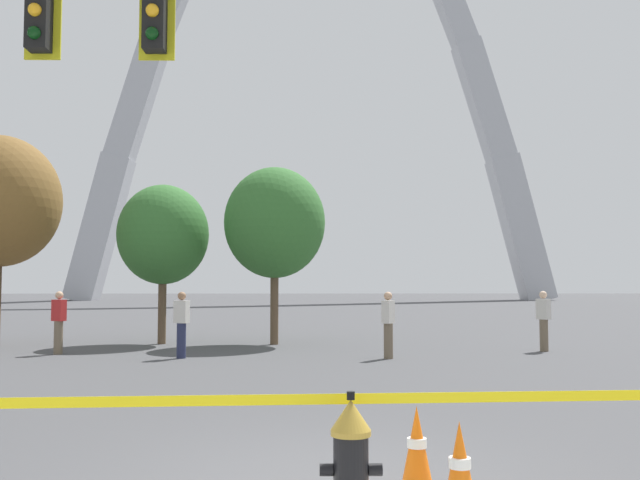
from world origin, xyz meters
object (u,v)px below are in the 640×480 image
object	(u,v)px
pedestrian_walking_right	(388,324)
traffic_cone_by_hydrant	(417,449)
fire_hydrant	(351,463)
pedestrian_near_trees	(59,322)
traffic_cone_curb_edge	(460,470)
monument_arch	(311,82)
pedestrian_walking_left	(181,324)
pedestrian_standing_center	(544,320)

from	to	relation	value
pedestrian_walking_right	traffic_cone_by_hydrant	bearing A→B (deg)	-95.09
fire_hydrant	pedestrian_near_trees	world-z (taller)	pedestrian_near_trees
traffic_cone_curb_edge	pedestrian_near_trees	distance (m)	14.55
fire_hydrant	monument_arch	world-z (taller)	monument_arch
fire_hydrant	pedestrian_near_trees	size ratio (longest dim) A/B	0.62
traffic_cone_curb_edge	pedestrian_walking_right	xyz separation A→B (m)	(0.72, 11.29, 0.46)
pedestrian_near_trees	pedestrian_walking_left	bearing A→B (deg)	-16.98
monument_arch	pedestrian_walking_left	distance (m)	63.57
pedestrian_walking_left	pedestrian_walking_right	world-z (taller)	same
pedestrian_walking_right	fire_hydrant	bearing A→B (deg)	-97.77
pedestrian_walking_right	pedestrian_near_trees	bearing A→B (deg)	171.99
pedestrian_standing_center	pedestrian_walking_right	world-z (taller)	same
traffic_cone_by_hydrant	pedestrian_walking_right	world-z (taller)	pedestrian_walking_right
pedestrian_walking_right	pedestrian_near_trees	xyz separation A→B (m)	(-8.25, 1.16, 0.00)
traffic_cone_by_hydrant	pedestrian_walking_left	xyz separation A→B (m)	(-4.01, 10.77, 0.46)
traffic_cone_curb_edge	pedestrian_standing_center	bearing A→B (deg)	68.87
traffic_cone_curb_edge	monument_arch	world-z (taller)	monument_arch
fire_hydrant	traffic_cone_by_hydrant	bearing A→B (deg)	54.88
monument_arch	pedestrian_walking_left	size ratio (longest dim) A/B	34.97
monument_arch	pedestrian_walking_left	xyz separation A→B (m)	(-3.19, -59.08, -23.26)
fire_hydrant	traffic_cone_by_hydrant	world-z (taller)	fire_hydrant
monument_arch	pedestrian_standing_center	world-z (taller)	monument_arch
traffic_cone_curb_edge	monument_arch	size ratio (longest dim) A/B	0.01
traffic_cone_curb_edge	pedestrian_walking_left	distance (m)	12.21
monument_arch	fire_hydrant	bearing A→B (deg)	-89.84
traffic_cone_curb_edge	pedestrian_standing_center	size ratio (longest dim) A/B	0.46
traffic_cone_by_hydrant	pedestrian_standing_center	bearing A→B (deg)	66.93
fire_hydrant	pedestrian_walking_left	xyz separation A→B (m)	(-3.39, 11.65, 0.35)
pedestrian_standing_center	pedestrian_near_trees	size ratio (longest dim) A/B	1.00
traffic_cone_by_hydrant	pedestrian_near_trees	world-z (taller)	pedestrian_near_trees
pedestrian_walking_left	traffic_cone_by_hydrant	bearing A→B (deg)	-69.58
monument_arch	pedestrian_walking_left	bearing A→B (deg)	-93.09
pedestrian_walking_right	monument_arch	bearing A→B (deg)	91.71
fire_hydrant	pedestrian_walking_left	size ratio (longest dim) A/B	0.62
traffic_cone_by_hydrant	pedestrian_standing_center	distance (m)	13.44
traffic_cone_by_hydrant	pedestrian_walking_right	distance (m)	10.67
pedestrian_standing_center	pedestrian_walking_right	size ratio (longest dim) A/B	1.00
traffic_cone_by_hydrant	traffic_cone_curb_edge	distance (m)	0.71
monument_arch	pedestrian_standing_center	distance (m)	62.31
fire_hydrant	monument_arch	xyz separation A→B (m)	(-0.20, 70.73, 23.61)
pedestrian_walking_left	monument_arch	bearing A→B (deg)	86.91
traffic_cone_curb_edge	pedestrian_near_trees	world-z (taller)	pedestrian_near_trees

